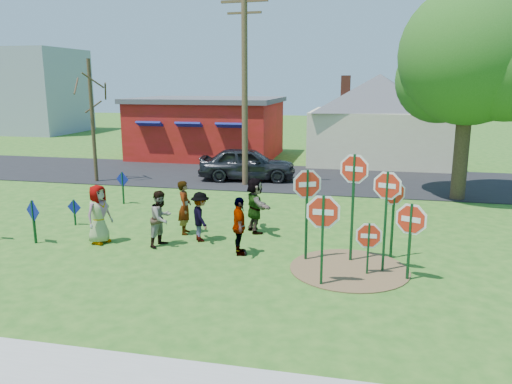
{
  "coord_description": "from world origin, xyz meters",
  "views": [
    {
      "loc": [
        4.74,
        -13.93,
        4.97
      ],
      "look_at": [
        1.41,
        1.37,
        1.48
      ],
      "focal_mm": 35.0,
      "sensor_mm": 36.0,
      "label": 1
    }
  ],
  "objects_px": {
    "stop_sign_b": "(354,180)",
    "leafy_tree": "(473,63)",
    "utility_pole": "(245,85)",
    "stop_sign_a": "(323,220)",
    "person_a": "(99,214)",
    "person_b": "(185,207)",
    "suv": "(247,164)",
    "stop_sign_c": "(387,198)",
    "stop_sign_d": "(394,200)"
  },
  "relations": [
    {
      "from": "person_b",
      "to": "utility_pole",
      "type": "height_order",
      "value": "utility_pole"
    },
    {
      "from": "stop_sign_b",
      "to": "leafy_tree",
      "type": "distance_m",
      "value": 10.24
    },
    {
      "from": "stop_sign_a",
      "to": "utility_pole",
      "type": "bearing_deg",
      "value": 112.13
    },
    {
      "from": "stop_sign_d",
      "to": "utility_pole",
      "type": "distance_m",
      "value": 11.58
    },
    {
      "from": "stop_sign_b",
      "to": "utility_pole",
      "type": "distance_m",
      "value": 11.22
    },
    {
      "from": "person_a",
      "to": "utility_pole",
      "type": "xyz_separation_m",
      "value": [
        2.38,
        9.58,
        3.86
      ]
    },
    {
      "from": "person_b",
      "to": "stop_sign_d",
      "type": "bearing_deg",
      "value": -112.55
    },
    {
      "from": "stop_sign_a",
      "to": "stop_sign_c",
      "type": "xyz_separation_m",
      "value": [
        1.53,
        1.25,
        0.33
      ]
    },
    {
      "from": "person_b",
      "to": "stop_sign_b",
      "type": "bearing_deg",
      "value": -118.88
    },
    {
      "from": "stop_sign_d",
      "to": "person_b",
      "type": "distance_m",
      "value": 6.71
    },
    {
      "from": "utility_pole",
      "to": "person_a",
      "type": "bearing_deg",
      "value": -103.95
    },
    {
      "from": "suv",
      "to": "utility_pole",
      "type": "bearing_deg",
      "value": -179.95
    },
    {
      "from": "stop_sign_d",
      "to": "leafy_tree",
      "type": "bearing_deg",
      "value": 38.42
    },
    {
      "from": "utility_pole",
      "to": "leafy_tree",
      "type": "height_order",
      "value": "utility_pole"
    },
    {
      "from": "utility_pole",
      "to": "person_b",
      "type": "bearing_deg",
      "value": -90.78
    },
    {
      "from": "person_b",
      "to": "utility_pole",
      "type": "relative_size",
      "value": 0.2
    },
    {
      "from": "suv",
      "to": "leafy_tree",
      "type": "height_order",
      "value": "leafy_tree"
    },
    {
      "from": "person_a",
      "to": "suv",
      "type": "distance_m",
      "value": 11.01
    },
    {
      "from": "stop_sign_a",
      "to": "stop_sign_b",
      "type": "xyz_separation_m",
      "value": [
        0.66,
        1.89,
        0.65
      ]
    },
    {
      "from": "leafy_tree",
      "to": "stop_sign_d",
      "type": "bearing_deg",
      "value": -111.85
    },
    {
      "from": "person_a",
      "to": "person_b",
      "type": "height_order",
      "value": "person_a"
    },
    {
      "from": "stop_sign_b",
      "to": "person_b",
      "type": "relative_size",
      "value": 1.78
    },
    {
      "from": "person_a",
      "to": "utility_pole",
      "type": "distance_m",
      "value": 10.6
    },
    {
      "from": "stop_sign_a",
      "to": "leafy_tree",
      "type": "relative_size",
      "value": 0.28
    },
    {
      "from": "stop_sign_a",
      "to": "stop_sign_d",
      "type": "distance_m",
      "value": 2.95
    },
    {
      "from": "stop_sign_d",
      "to": "stop_sign_b",
      "type": "bearing_deg",
      "value": 172.63
    },
    {
      "from": "stop_sign_b",
      "to": "leafy_tree",
      "type": "xyz_separation_m",
      "value": [
        4.39,
        8.62,
        3.36
      ]
    },
    {
      "from": "utility_pole",
      "to": "suv",
      "type": "bearing_deg",
      "value": 98.07
    },
    {
      "from": "stop_sign_b",
      "to": "stop_sign_d",
      "type": "distance_m",
      "value": 1.35
    },
    {
      "from": "stop_sign_c",
      "to": "leafy_tree",
      "type": "height_order",
      "value": "leafy_tree"
    },
    {
      "from": "person_a",
      "to": "person_b",
      "type": "relative_size",
      "value": 1.04
    },
    {
      "from": "stop_sign_b",
      "to": "stop_sign_d",
      "type": "xyz_separation_m",
      "value": [
        1.12,
        0.46,
        -0.61
      ]
    },
    {
      "from": "person_a",
      "to": "suv",
      "type": "height_order",
      "value": "person_a"
    },
    {
      "from": "suv",
      "to": "utility_pole",
      "type": "xyz_separation_m",
      "value": [
        0.17,
        -1.21,
        3.92
      ]
    },
    {
      "from": "suv",
      "to": "stop_sign_c",
      "type": "bearing_deg",
      "value": -158.72
    },
    {
      "from": "person_a",
      "to": "suv",
      "type": "relative_size",
      "value": 0.38
    },
    {
      "from": "stop_sign_c",
      "to": "person_a",
      "type": "xyz_separation_m",
      "value": [
        -8.6,
        0.6,
        -1.08
      ]
    },
    {
      "from": "stop_sign_c",
      "to": "utility_pole",
      "type": "bearing_deg",
      "value": 138.98
    },
    {
      "from": "person_b",
      "to": "utility_pole",
      "type": "distance_m",
      "value": 8.98
    },
    {
      "from": "stop_sign_d",
      "to": "person_b",
      "type": "bearing_deg",
      "value": 141.62
    },
    {
      "from": "stop_sign_c",
      "to": "suv",
      "type": "bearing_deg",
      "value": 136.87
    },
    {
      "from": "utility_pole",
      "to": "stop_sign_c",
      "type": "bearing_deg",
      "value": -58.58
    },
    {
      "from": "stop_sign_a",
      "to": "leafy_tree",
      "type": "height_order",
      "value": "leafy_tree"
    },
    {
      "from": "stop_sign_d",
      "to": "suv",
      "type": "xyz_separation_m",
      "value": [
        -6.65,
        10.3,
        -0.85
      ]
    },
    {
      "from": "person_a",
      "to": "person_b",
      "type": "xyz_separation_m",
      "value": [
        2.27,
        1.49,
        -0.04
      ]
    },
    {
      "from": "stop_sign_c",
      "to": "stop_sign_d",
      "type": "bearing_deg",
      "value": 94.43
    },
    {
      "from": "stop_sign_b",
      "to": "person_a",
      "type": "xyz_separation_m",
      "value": [
        -7.74,
        -0.03,
        -1.4
      ]
    },
    {
      "from": "person_a",
      "to": "stop_sign_c",
      "type": "bearing_deg",
      "value": -75.89
    },
    {
      "from": "person_b",
      "to": "suv",
      "type": "height_order",
      "value": "person_b"
    },
    {
      "from": "stop_sign_c",
      "to": "stop_sign_a",
      "type": "bearing_deg",
      "value": -123.04
    }
  ]
}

